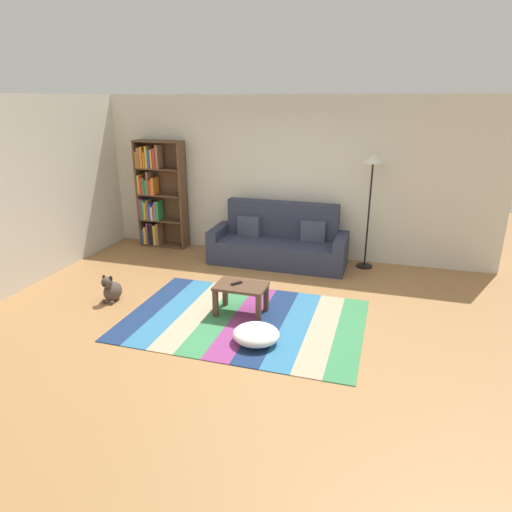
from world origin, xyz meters
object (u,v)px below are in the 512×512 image
standing_lamp (372,174)px  tv_remote (237,283)px  couch (279,243)px  pouf (256,334)px  coffee_table (241,291)px  dog (112,290)px  bookshelf (156,196)px

standing_lamp → tv_remote: bearing=-123.5°
couch → pouf: (0.41, -2.67, -0.23)m
coffee_table → dog: 1.84m
dog → tv_remote: (1.76, 0.15, 0.25)m
pouf → dog: bearing=167.0°
dog → couch: bearing=49.9°
tv_remote → pouf: bearing=-17.3°
couch → coffee_table: (0.01, -2.02, -0.02)m
bookshelf → coffee_table: 3.39m
standing_lamp → dog: bearing=-143.8°
coffee_table → dog: (-1.83, -0.14, -0.16)m
couch → dog: couch is taller
standing_lamp → coffee_table: bearing=-122.2°
couch → coffee_table: couch is taller
bookshelf → pouf: 4.16m
coffee_table → couch: bearing=90.4°
coffee_table → tv_remote: bearing=169.9°
tv_remote → standing_lamp: bearing=94.3°
dog → pouf: bearing=-13.0°
dog → standing_lamp: (3.23, 2.36, 1.37)m
couch → coffee_table: bearing=-89.6°
pouf → tv_remote: bearing=124.9°
bookshelf → couch: bearing=-6.7°
dog → standing_lamp: standing_lamp is taller
standing_lamp → tv_remote: size_ratio=12.25×
coffee_table → pouf: size_ratio=1.21×
dog → tv_remote: 1.79m
tv_remote → dog: bearing=-137.4°
coffee_table → standing_lamp: size_ratio=0.35×
bookshelf → pouf: size_ratio=3.61×
bookshelf → tv_remote: (2.35, -2.29, -0.53)m
couch → standing_lamp: (1.41, 0.20, 1.20)m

